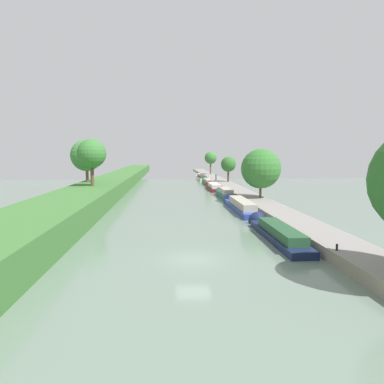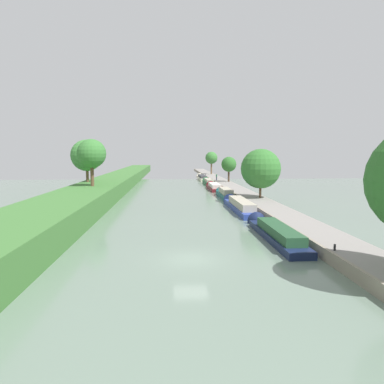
% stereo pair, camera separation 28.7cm
% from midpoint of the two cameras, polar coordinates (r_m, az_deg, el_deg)
% --- Properties ---
extents(ground_plane, '(160.00, 160.00, 0.00)m').
position_cam_midpoint_polar(ground_plane, '(26.02, 0.13, -10.77)').
color(ground_plane, slate).
extents(right_towpath, '(3.82, 260.00, 0.88)m').
position_cam_midpoint_polar(right_towpath, '(29.03, 23.82, -8.61)').
color(right_towpath, gray).
rests_on(right_towpath, ground_plane).
extents(stone_quay, '(0.25, 260.00, 0.93)m').
position_cam_midpoint_polar(stone_quay, '(28.15, 20.10, -8.85)').
color(stone_quay, gray).
rests_on(stone_quay, ground_plane).
extents(narrowboat_navy, '(2.06, 13.65, 2.05)m').
position_cam_midpoint_polar(narrowboat_navy, '(33.02, 13.36, -6.28)').
color(narrowboat_navy, '#141E42').
rests_on(narrowboat_navy, ground_plane).
extents(narrowboat_blue, '(2.08, 15.29, 2.22)m').
position_cam_midpoint_polar(narrowboat_blue, '(48.24, 7.81, -2.13)').
color(narrowboat_blue, '#283D93').
rests_on(narrowboat_blue, ground_plane).
extents(narrowboat_teal, '(1.88, 10.81, 2.15)m').
position_cam_midpoint_polar(narrowboat_teal, '(62.00, 5.43, -0.22)').
color(narrowboat_teal, '#195B60').
rests_on(narrowboat_teal, ground_plane).
extents(narrowboat_maroon, '(2.19, 12.22, 2.09)m').
position_cam_midpoint_polar(narrowboat_maroon, '(75.30, 3.62, 0.84)').
color(narrowboat_maroon, maroon).
rests_on(narrowboat_maroon, ground_plane).
extents(narrowboat_green, '(2.02, 11.79, 1.94)m').
position_cam_midpoint_polar(narrowboat_green, '(88.21, 2.75, 1.66)').
color(narrowboat_green, '#1E6033').
rests_on(narrowboat_green, ground_plane).
extents(narrowboat_cream, '(2.05, 16.76, 1.96)m').
position_cam_midpoint_polar(narrowboat_cream, '(103.59, 1.68, 2.34)').
color(narrowboat_cream, beige).
rests_on(narrowboat_cream, ground_plane).
extents(tree_rightbank_midnear, '(5.99, 5.99, 7.42)m').
position_cam_midpoint_polar(tree_rightbank_midnear, '(54.53, 11.16, 3.70)').
color(tree_rightbank_midnear, brown).
rests_on(tree_rightbank_midnear, right_towpath).
extents(tree_rightbank_midfar, '(3.58, 3.58, 5.94)m').
position_cam_midpoint_polar(tree_rightbank_midfar, '(84.90, 6.05, 4.44)').
color(tree_rightbank_midfar, '#4C3828').
rests_on(tree_rightbank_midfar, right_towpath).
extents(tree_rightbank_far, '(3.94, 3.94, 7.27)m').
position_cam_midpoint_polar(tree_rightbank_far, '(115.35, 3.22, 5.50)').
color(tree_rightbank_far, brown).
rests_on(tree_rightbank_far, right_towpath).
extents(tree_leftbank_downstream, '(5.50, 5.50, 7.42)m').
position_cam_midpoint_polar(tree_leftbank_downstream, '(64.79, -16.48, 5.67)').
color(tree_leftbank_downstream, brown).
rests_on(tree_leftbank_downstream, left_grassy_bank).
extents(tree_leftbank_upstream, '(4.42, 4.42, 7.21)m').
position_cam_midpoint_polar(tree_leftbank_upstream, '(56.36, -15.75, 5.95)').
color(tree_leftbank_upstream, brown).
rests_on(tree_leftbank_upstream, left_grassy_bank).
extents(person_walking, '(0.34, 0.34, 1.66)m').
position_cam_midpoint_polar(person_walking, '(89.54, 4.07, 2.48)').
color(person_walking, '#282D42').
rests_on(person_walking, right_towpath).
extents(mooring_bollard_near, '(0.16, 0.16, 0.45)m').
position_cam_midpoint_polar(mooring_bollard_near, '(26.85, 22.30, -8.26)').
color(mooring_bollard_near, black).
rests_on(mooring_bollard_near, right_towpath).
extents(mooring_bollard_far, '(0.16, 0.16, 0.45)m').
position_cam_midpoint_polar(mooring_bollard_far, '(111.37, 2.29, 2.89)').
color(mooring_bollard_far, black).
rests_on(mooring_bollard_far, right_towpath).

